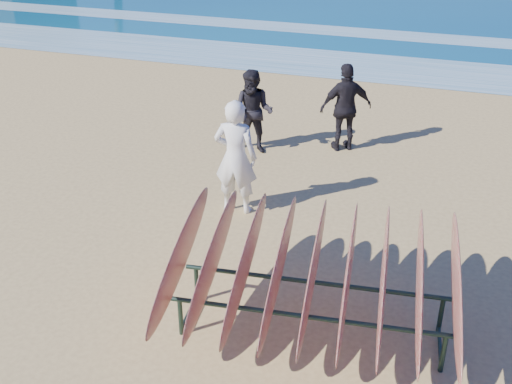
% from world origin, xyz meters
% --- Properties ---
extents(ground, '(120.00, 120.00, 0.00)m').
position_xyz_m(ground, '(0.00, 0.00, 0.00)').
color(ground, tan).
rests_on(ground, ground).
extents(foam_near, '(160.00, 160.00, 0.00)m').
position_xyz_m(foam_near, '(0.00, 10.00, 0.01)').
color(foam_near, white).
rests_on(foam_near, ground).
extents(foam_far, '(160.00, 160.00, 0.00)m').
position_xyz_m(foam_far, '(0.00, 13.50, 0.01)').
color(foam_far, white).
rests_on(foam_far, ground).
extents(surfboard_rack, '(3.39, 2.80, 1.38)m').
position_xyz_m(surfboard_rack, '(1.13, -0.69, 0.86)').
color(surfboard_rack, '#1D2E26').
rests_on(surfboard_rack, ground).
extents(person_white, '(0.69, 0.47, 1.83)m').
position_xyz_m(person_white, '(-0.65, 1.84, 0.92)').
color(person_white, silver).
rests_on(person_white, ground).
extents(person_dark_a, '(0.77, 0.60, 1.57)m').
position_xyz_m(person_dark_a, '(-1.07, 4.05, 0.78)').
color(person_dark_a, black).
rests_on(person_dark_a, ground).
extents(person_dark_b, '(1.05, 0.82, 1.66)m').
position_xyz_m(person_dark_b, '(0.53, 4.66, 0.83)').
color(person_dark_b, black).
rests_on(person_dark_b, ground).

